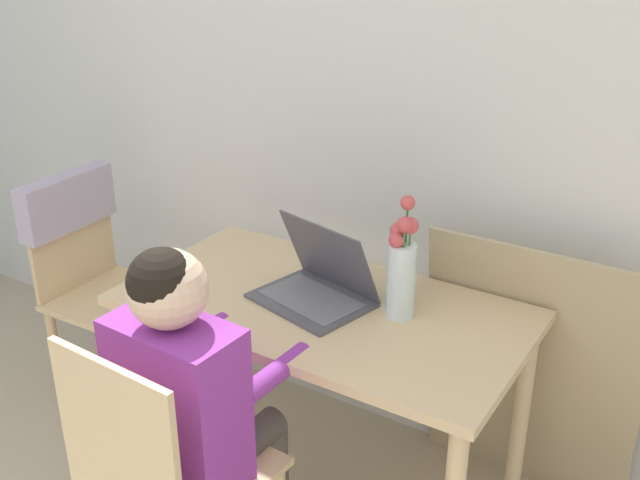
{
  "coord_description": "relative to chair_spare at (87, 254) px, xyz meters",
  "views": [
    {
      "loc": [
        1.16,
        0.1,
        1.78
      ],
      "look_at": [
        0.12,
        1.77,
        0.9
      ],
      "focal_mm": 42.0,
      "sensor_mm": 36.0,
      "label": 1
    }
  ],
  "objects": [
    {
      "name": "dining_table",
      "position": [
        1.04,
        -0.03,
        0.01
      ],
      "size": [
        1.19,
        0.64,
        0.72
      ],
      "color": "#D6B784",
      "rests_on": "ground_plane"
    },
    {
      "name": "water_bottle",
      "position": [
        1.21,
        0.13,
        0.2
      ],
      "size": [
        0.06,
        0.06,
        0.18
      ],
      "color": "silver",
      "rests_on": "dining_table"
    },
    {
      "name": "laptop",
      "position": [
        1.01,
        -0.01,
        0.17
      ],
      "size": [
        0.37,
        0.32,
        0.24
      ],
      "rotation": [
        0.0,
        0.0,
        -0.24
      ],
      "color": "#4C4C51",
      "rests_on": "dining_table"
    },
    {
      "name": "wall_back",
      "position": [
        0.89,
        0.47,
        0.64
      ],
      "size": [
        6.4,
        0.05,
        2.5
      ],
      "color": "silver",
      "rests_on": "ground_plane"
    },
    {
      "name": "flower_vase",
      "position": [
        1.26,
        0.03,
        0.26
      ],
      "size": [
        0.08,
        0.08,
        0.36
      ],
      "color": "silver",
      "rests_on": "dining_table"
    },
    {
      "name": "cardboard_panel",
      "position": [
        1.57,
        0.34,
        -0.16
      ],
      "size": [
        0.67,
        0.14,
        0.89
      ],
      "color": "tan",
      "rests_on": "ground_plane"
    },
    {
      "name": "chair_spare",
      "position": [
        0.0,
        0.0,
        0.0
      ],
      "size": [
        0.44,
        0.41,
        0.9
      ],
      "rotation": [
        0.0,
        0.0,
        1.6
      ],
      "color": "#D6B784",
      "rests_on": "ground_plane"
    },
    {
      "name": "person_seated",
      "position": [
        0.96,
        -0.52,
        0.08
      ],
      "size": [
        0.35,
        0.44,
        1.09
      ],
      "rotation": [
        0.0,
        0.0,
        3.09
      ],
      "color": "purple",
      "rests_on": "ground_plane"
    }
  ]
}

